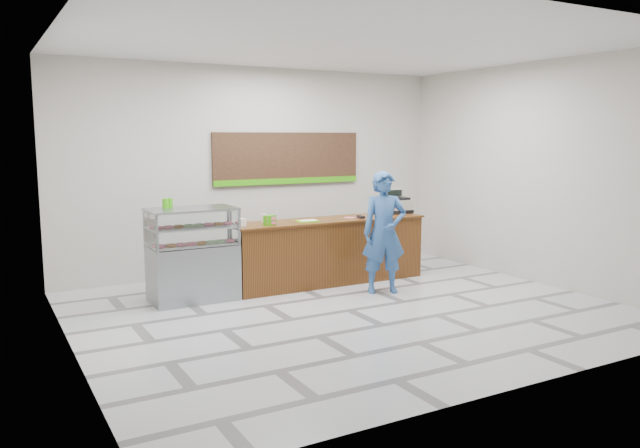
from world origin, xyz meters
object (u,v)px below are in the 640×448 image
sales_counter (328,251)px  customer (384,232)px  cash_register (396,204)px  serving_tray (308,221)px  display_case (193,254)px

sales_counter → customer: size_ratio=1.79×
cash_register → sales_counter: bearing=-167.2°
cash_register → customer: (-1.03, -1.10, -0.27)m
cash_register → serving_tray: cash_register is taller
display_case → cash_register: size_ratio=2.75×
serving_tray → customer: (0.84, -0.85, -0.13)m
cash_register → serving_tray: 1.89m
display_case → serving_tray: display_case is taller
sales_counter → display_case: (-2.22, -0.00, 0.16)m
sales_counter → serving_tray: 0.67m
sales_counter → customer: (0.43, -0.94, 0.39)m
cash_register → customer: size_ratio=0.27×
sales_counter → display_case: 2.23m
serving_tray → customer: bearing=-39.9°
cash_register → serving_tray: (-1.87, -0.25, -0.14)m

